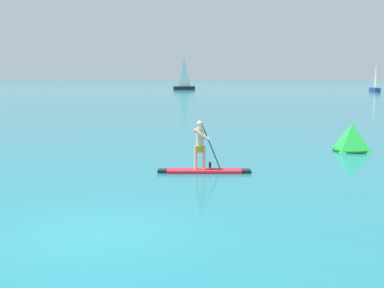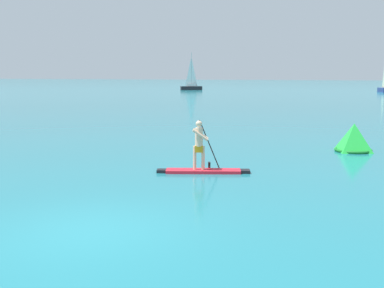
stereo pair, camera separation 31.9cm
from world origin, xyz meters
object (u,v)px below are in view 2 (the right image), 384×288
at_px(race_marker_buoy, 354,139).
at_px(sailboat_right_horizon, 383,86).
at_px(paddleboarder_mid_center, 202,161).
at_px(sailboat_left_horizon, 191,84).

bearing_deg(race_marker_buoy, sailboat_right_horizon, 84.54).
distance_m(paddleboarder_mid_center, sailboat_right_horizon, 74.67).
relative_size(paddleboarder_mid_center, sailboat_right_horizon, 0.45).
height_order(paddleboarder_mid_center, sailboat_left_horizon, sailboat_left_horizon).
xyz_separation_m(race_marker_buoy, sailboat_right_horizon, (6.48, 67.72, 0.49)).
bearing_deg(paddleboarder_mid_center, sailboat_right_horizon, 65.83).
bearing_deg(sailboat_left_horizon, race_marker_buoy, 82.08).
distance_m(race_marker_buoy, sailboat_right_horizon, 68.03).
bearing_deg(sailboat_left_horizon, sailboat_right_horizon, 148.20).
bearing_deg(race_marker_buoy, sailboat_left_horizon, 112.24).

